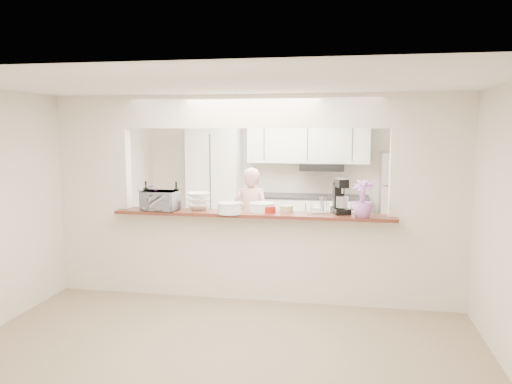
% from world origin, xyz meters
% --- Properties ---
extents(floor, '(6.00, 6.00, 0.00)m').
position_xyz_m(floor, '(0.00, 0.00, 0.00)').
color(floor, tan).
rests_on(floor, ground).
extents(tile_overlay, '(5.00, 2.90, 0.01)m').
position_xyz_m(tile_overlay, '(0.00, 1.55, 0.01)').
color(tile_overlay, silver).
rests_on(tile_overlay, floor).
extents(partition, '(5.00, 0.15, 2.50)m').
position_xyz_m(partition, '(0.00, 0.00, 1.48)').
color(partition, white).
rests_on(partition, floor).
extents(bar_counter, '(3.40, 0.38, 1.09)m').
position_xyz_m(bar_counter, '(0.00, -0.00, 0.58)').
color(bar_counter, white).
rests_on(bar_counter, floor).
extents(kitchen_cabinets, '(3.15, 0.62, 2.25)m').
position_xyz_m(kitchen_cabinets, '(-0.19, 2.72, 0.97)').
color(kitchen_cabinets, white).
rests_on(kitchen_cabinets, floor).
extents(refrigerator, '(0.75, 0.70, 1.70)m').
position_xyz_m(refrigerator, '(2.05, 2.65, 0.85)').
color(refrigerator, '#A9A9AE').
rests_on(refrigerator, floor).
extents(flower_left, '(0.33, 0.30, 0.32)m').
position_xyz_m(flower_left, '(-1.32, -0.02, 1.25)').
color(flower_left, '#D671BC').
rests_on(flower_left, bar_counter).
extents(wine_bottle_a, '(0.07, 0.07, 0.34)m').
position_xyz_m(wine_bottle_a, '(-1.40, 0.06, 1.22)').
color(wine_bottle_a, black).
rests_on(wine_bottle_a, bar_counter).
extents(wine_bottle_b, '(0.07, 0.07, 0.34)m').
position_xyz_m(wine_bottle_b, '(-1.00, 0.07, 1.22)').
color(wine_bottle_b, black).
rests_on(wine_bottle_b, bar_counter).
extents(toaster_oven, '(0.45, 0.31, 0.24)m').
position_xyz_m(toaster_oven, '(-1.15, -0.10, 1.21)').
color(toaster_oven, '#A7A7AB').
rests_on(toaster_oven, bar_counter).
extents(serving_bowls, '(0.31, 0.31, 0.21)m').
position_xyz_m(serving_bowls, '(-0.70, 0.05, 1.19)').
color(serving_bowls, white).
rests_on(serving_bowls, bar_counter).
extents(plate_stack_a, '(0.29, 0.29, 0.13)m').
position_xyz_m(plate_stack_a, '(-0.25, -0.19, 1.16)').
color(plate_stack_a, white).
rests_on(plate_stack_a, bar_counter).
extents(plate_stack_b, '(0.31, 0.31, 0.11)m').
position_xyz_m(plate_stack_b, '(0.10, 0.03, 1.14)').
color(plate_stack_b, white).
rests_on(plate_stack_b, bar_counter).
extents(red_bowl, '(0.16, 0.16, 0.08)m').
position_xyz_m(red_bowl, '(0.20, -0.03, 1.13)').
color(red_bowl, maroon).
rests_on(red_bowl, bar_counter).
extents(tan_bowl, '(0.16, 0.16, 0.08)m').
position_xyz_m(tan_bowl, '(0.40, 0.08, 1.13)').
color(tan_bowl, tan).
rests_on(tan_bowl, bar_counter).
extents(utensil_caddy, '(0.24, 0.17, 0.20)m').
position_xyz_m(utensil_caddy, '(0.80, 0.05, 1.17)').
color(utensil_caddy, silver).
rests_on(utensil_caddy, bar_counter).
extents(stand_mixer, '(0.25, 0.32, 0.42)m').
position_xyz_m(stand_mixer, '(1.05, 0.06, 1.28)').
color(stand_mixer, black).
rests_on(stand_mixer, bar_counter).
extents(flower_right, '(0.29, 0.29, 0.43)m').
position_xyz_m(flower_right, '(1.30, -0.15, 1.31)').
color(flower_right, '#A665BD').
rests_on(flower_right, bar_counter).
extents(person, '(0.59, 0.42, 1.52)m').
position_xyz_m(person, '(-0.28, 1.36, 0.76)').
color(person, '#DD9E90').
rests_on(person, floor).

